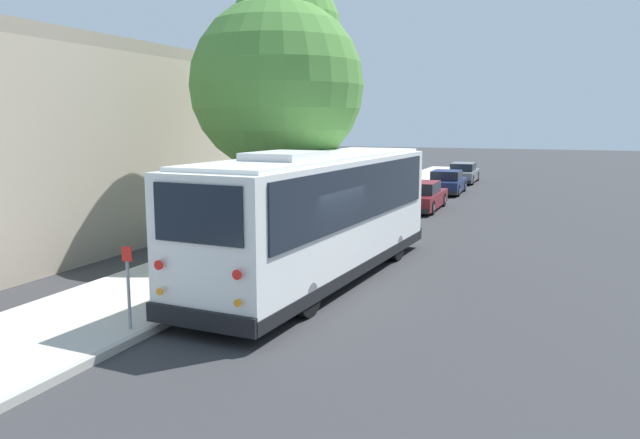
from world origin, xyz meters
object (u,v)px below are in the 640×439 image
Objects in this scene: parked_sedan_maroon at (421,197)px; street_tree at (279,74)px; shuttle_bus at (319,211)px; parked_sedan_gray at (463,173)px; parked_sedan_navy at (447,183)px; sign_post_near at (128,287)px; sign_post_far at (170,283)px.

street_tree is (-10.10, 2.33, 4.85)m from parked_sedan_maroon.
shuttle_bus is 26.92m from parked_sedan_gray.
shuttle_bus is 2.48× the size of parked_sedan_navy.
sign_post_near is 1.42× the size of sign_post_far.
parked_sedan_navy is 25.56m from sign_post_near.
street_tree is 7.52× the size of sign_post_far.
sign_post_far is (-17.39, 1.42, 0.11)m from parked_sedan_maroon.
street_tree reaches higher than parked_sedan_navy.
street_tree is at bearing 170.93° from parked_sedan_navy.
shuttle_bus is 20.34m from parked_sedan_navy.
parked_sedan_navy is (6.84, 0.09, -0.00)m from parked_sedan_maroon.
parked_sedan_maroon is 13.43m from parked_sedan_gray.
parked_sedan_gray is 32.14m from sign_post_near.
parked_sedan_navy is 0.50× the size of street_tree.
street_tree reaches higher than sign_post_near.
sign_post_near is at bearing 180.00° from sign_post_far.
shuttle_bus is 5.58m from sign_post_near.
parked_sedan_navy is 6.59m from parked_sedan_gray.
shuttle_bus is at bearing -24.24° from sign_post_far.
parked_sedan_gray is at bearing -5.18° from street_tree.
shuttle_bus is 2.22× the size of parked_sedan_gray.
parked_sedan_gray is at bearing -0.12° from parked_sedan_maroon.
parked_sedan_maroon is 1.12× the size of parked_sedan_navy.
parked_sedan_maroon is at bearing 179.21° from parked_sedan_navy.
parked_sedan_navy is 0.89× the size of parked_sedan_gray.
shuttle_bus is at bearing 179.70° from parked_sedan_navy.
sign_post_near reaches higher than sign_post_far.
shuttle_bus is at bearing -18.71° from sign_post_near.
parked_sedan_maroon reaches higher than sign_post_far.
sign_post_far is at bearing 175.32° from parked_sedan_navy.
parked_sedan_maroon is 1.00× the size of parked_sedan_gray.
sign_post_near is (-5.23, 1.77, -0.83)m from shuttle_bus.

